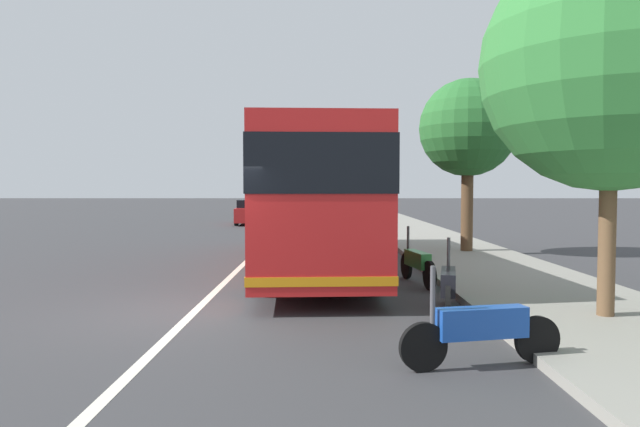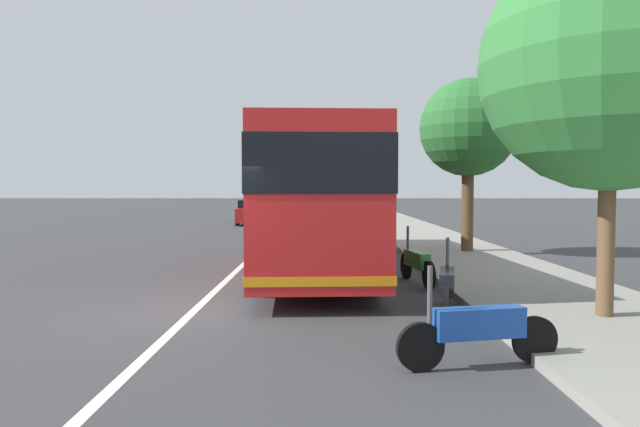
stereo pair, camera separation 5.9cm
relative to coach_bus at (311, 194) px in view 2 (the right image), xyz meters
The scene contains 12 objects.
ground_plane 6.16m from the coach_bus, 160.81° to the left, with size 220.00×220.00×0.00m, color #38383A.
sidewalk_curb 6.77m from the coach_bus, 46.10° to the right, with size 110.00×3.60×0.14m, color gray.
lane_divider_line 5.28m from the coach_bus, 23.07° to the left, with size 110.00×0.16×0.01m, color silver.
coach_bus is the anchor object (origin of this frame).
motorcycle_by_tree 8.81m from the coach_bus, 165.32° to the right, with size 0.52×2.04×1.24m.
motorcycle_far_end 6.23m from the coach_bus, 155.84° to the right, with size 2.03×0.55×1.25m.
motorcycle_angled 3.90m from the coach_bus, 137.28° to the right, with size 2.08×0.46×1.26m.
car_side_street 30.38m from the coach_bus, ahead, with size 4.62×2.00×1.56m.
car_far_distant 14.60m from the coach_bus, ahead, with size 4.62×1.86×1.45m.
car_oncoming 18.68m from the coach_bus, 12.01° to the left, with size 4.72×2.15×1.46m.
roadside_tree_near_camera 8.16m from the coach_bus, 142.70° to the right, with size 3.97×3.97×6.06m.
roadside_tree_mid_block 6.05m from the coach_bus, 60.65° to the right, with size 3.10×3.10×5.63m.
Camera 2 is at (-9.41, -2.27, 2.14)m, focal length 30.98 mm.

